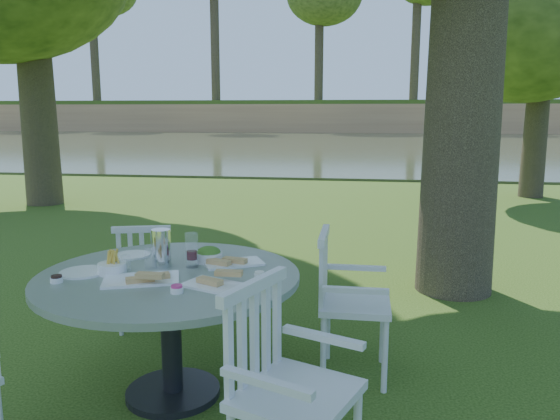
# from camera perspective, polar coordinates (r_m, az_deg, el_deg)

# --- Properties ---
(ground) EXTENTS (140.00, 140.00, 0.00)m
(ground) POSITION_cam_1_polar(r_m,az_deg,el_deg) (4.70, -0.37, -10.68)
(ground) COLOR #1F3B0C
(ground) RESTS_ON ground
(table) EXTENTS (1.51, 1.51, 0.76)m
(table) POSITION_cam_1_polar(r_m,az_deg,el_deg) (3.27, -11.46, -8.70)
(table) COLOR black
(table) RESTS_ON ground
(chair_ne) EXTENTS (0.44, 0.47, 0.94)m
(chair_ne) POSITION_cam_1_polar(r_m,az_deg,el_deg) (3.52, 6.36, -8.54)
(chair_ne) COLOR silver
(chair_ne) RESTS_ON ground
(chair_nw) EXTENTS (0.52, 0.50, 0.84)m
(chair_nw) POSITION_cam_1_polar(r_m,az_deg,el_deg) (4.33, -13.94, -5.95)
(chair_nw) COLOR silver
(chair_nw) RESTS_ON ground
(chair_se) EXTENTS (0.61, 0.63, 0.97)m
(chair_se) POSITION_cam_1_polar(r_m,az_deg,el_deg) (2.45, -0.29, -16.82)
(chair_se) COLOR silver
(chair_se) RESTS_ON ground
(tableware) EXTENTS (1.19, 0.81, 0.23)m
(tableware) POSITION_cam_1_polar(r_m,az_deg,el_deg) (3.30, -11.95, -5.35)
(tableware) COLOR white
(tableware) RESTS_ON table
(river) EXTENTS (100.00, 28.00, 0.12)m
(river) POSITION_cam_1_polar(r_m,az_deg,el_deg) (27.40, 7.12, 6.70)
(river) COLOR #323A22
(river) RESTS_ON ground
(far_bank) EXTENTS (100.00, 18.00, 15.20)m
(far_bank) POSITION_cam_1_polar(r_m,az_deg,el_deg) (45.80, 8.31, 17.18)
(far_bank) COLOR #AA7A4F
(far_bank) RESTS_ON ground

